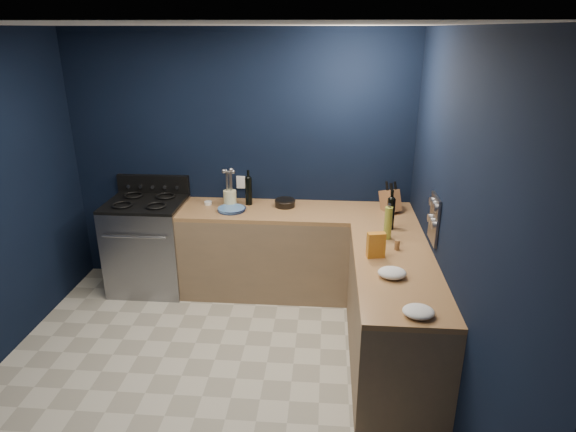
# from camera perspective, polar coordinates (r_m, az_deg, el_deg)

# --- Properties ---
(floor) EXTENTS (3.50, 3.50, 0.02)m
(floor) POSITION_cam_1_polar(r_m,az_deg,el_deg) (4.16, -9.12, -17.97)
(floor) COLOR beige
(floor) RESTS_ON ground
(ceiling) EXTENTS (3.50, 3.50, 0.02)m
(ceiling) POSITION_cam_1_polar(r_m,az_deg,el_deg) (3.26, -11.90, 20.97)
(ceiling) COLOR silver
(ceiling) RESTS_ON ground
(wall_back) EXTENTS (3.50, 0.02, 2.60)m
(wall_back) POSITION_cam_1_polar(r_m,az_deg,el_deg) (5.13, -5.49, 6.32)
(wall_back) COLOR black
(wall_back) RESTS_ON ground
(wall_right) EXTENTS (0.02, 3.50, 2.60)m
(wall_right) POSITION_cam_1_polar(r_m,az_deg,el_deg) (3.50, 18.81, -1.78)
(wall_right) COLOR black
(wall_right) RESTS_ON ground
(wall_front) EXTENTS (3.50, 0.02, 2.60)m
(wall_front) POSITION_cam_1_polar(r_m,az_deg,el_deg) (2.07, -23.02, -19.26)
(wall_front) COLOR black
(wall_front) RESTS_ON ground
(cab_back) EXTENTS (2.30, 0.63, 0.86)m
(cab_back) POSITION_cam_1_polar(r_m,az_deg,el_deg) (5.06, 0.95, -4.30)
(cab_back) COLOR #85694B
(cab_back) RESTS_ON floor
(top_back) EXTENTS (2.30, 0.63, 0.04)m
(top_back) POSITION_cam_1_polar(r_m,az_deg,el_deg) (4.88, 0.99, 0.48)
(top_back) COLOR brown
(top_back) RESTS_ON cab_back
(cab_right) EXTENTS (0.63, 1.67, 0.86)m
(cab_right) POSITION_cam_1_polar(r_m,az_deg,el_deg) (4.08, 11.93, -11.47)
(cab_right) COLOR #85694B
(cab_right) RESTS_ON floor
(top_right) EXTENTS (0.63, 1.67, 0.04)m
(top_right) POSITION_cam_1_polar(r_m,az_deg,el_deg) (3.86, 12.42, -5.81)
(top_right) COLOR brown
(top_right) RESTS_ON cab_right
(gas_range) EXTENTS (0.76, 0.66, 0.92)m
(gas_range) POSITION_cam_1_polar(r_m,az_deg,el_deg) (5.34, -15.70, -3.37)
(gas_range) COLOR gray
(gas_range) RESTS_ON floor
(oven_door) EXTENTS (0.59, 0.02, 0.42)m
(oven_door) POSITION_cam_1_polar(r_m,az_deg,el_deg) (5.08, -16.86, -4.92)
(oven_door) COLOR black
(oven_door) RESTS_ON gas_range
(cooktop) EXTENTS (0.76, 0.66, 0.03)m
(cooktop) POSITION_cam_1_polar(r_m,az_deg,el_deg) (5.17, -16.21, 1.44)
(cooktop) COLOR black
(cooktop) RESTS_ON gas_range
(backguard) EXTENTS (0.76, 0.06, 0.20)m
(backguard) POSITION_cam_1_polar(r_m,az_deg,el_deg) (5.40, -15.25, 3.55)
(backguard) COLOR black
(backguard) RESTS_ON gas_range
(spice_panel) EXTENTS (0.02, 0.28, 0.38)m
(spice_panel) POSITION_cam_1_polar(r_m,az_deg,el_deg) (4.03, 16.50, -0.35)
(spice_panel) COLOR gray
(spice_panel) RESTS_ON wall_right
(wall_outlet) EXTENTS (0.09, 0.02, 0.13)m
(wall_outlet) POSITION_cam_1_polar(r_m,az_deg,el_deg) (5.17, -5.45, 3.90)
(wall_outlet) COLOR white
(wall_outlet) RESTS_ON wall_back
(plate_stack) EXTENTS (0.35, 0.35, 0.03)m
(plate_stack) POSITION_cam_1_polar(r_m,az_deg,el_deg) (4.88, -6.55, 0.77)
(plate_stack) COLOR teal
(plate_stack) RESTS_ON top_back
(ramekin) EXTENTS (0.10, 0.10, 0.03)m
(ramekin) POSITION_cam_1_polar(r_m,az_deg,el_deg) (5.09, -9.19, 1.49)
(ramekin) COLOR white
(ramekin) RESTS_ON top_back
(utensil_crock) EXTENTS (0.16, 0.16, 0.16)m
(utensil_crock) POSITION_cam_1_polar(r_m,az_deg,el_deg) (5.00, -6.71, 2.05)
(utensil_crock) COLOR beige
(utensil_crock) RESTS_ON top_back
(wine_bottle_back) EXTENTS (0.08, 0.08, 0.28)m
(wine_bottle_back) POSITION_cam_1_polar(r_m,az_deg,el_deg) (5.00, -4.56, 2.86)
(wine_bottle_back) COLOR black
(wine_bottle_back) RESTS_ON top_back
(lemon_basket) EXTENTS (0.26, 0.26, 0.08)m
(lemon_basket) POSITION_cam_1_polar(r_m,az_deg,el_deg) (4.96, -0.34, 1.52)
(lemon_basket) COLOR black
(lemon_basket) RESTS_ON top_back
(knife_block) EXTENTS (0.22, 0.27, 0.26)m
(knife_block) POSITION_cam_1_polar(r_m,az_deg,el_deg) (4.92, 11.69, 1.73)
(knife_block) COLOR brown
(knife_block) RESTS_ON top_back
(wine_bottle_right) EXTENTS (0.08, 0.08, 0.28)m
(wine_bottle_right) POSITION_cam_1_polar(r_m,az_deg,el_deg) (4.46, 11.75, 0.23)
(wine_bottle_right) COLOR black
(wine_bottle_right) RESTS_ON top_right
(oil_bottle) EXTENTS (0.08, 0.08, 0.28)m
(oil_bottle) POSITION_cam_1_polar(r_m,az_deg,el_deg) (4.25, 11.46, -0.80)
(oil_bottle) COLOR #949E34
(oil_bottle) RESTS_ON top_right
(spice_jar_near) EXTENTS (0.05, 0.05, 0.09)m
(spice_jar_near) POSITION_cam_1_polar(r_m,az_deg,el_deg) (4.19, 10.65, -2.49)
(spice_jar_near) COLOR olive
(spice_jar_near) RESTS_ON top_right
(spice_jar_far) EXTENTS (0.05, 0.05, 0.08)m
(spice_jar_far) POSITION_cam_1_polar(r_m,az_deg,el_deg) (4.09, 12.47, -3.27)
(spice_jar_far) COLOR olive
(spice_jar_far) RESTS_ON top_right
(crouton_bag) EXTENTS (0.15, 0.09, 0.20)m
(crouton_bag) POSITION_cam_1_polar(r_m,az_deg,el_deg) (3.91, 10.11, -3.32)
(crouton_bag) COLOR #AC1B1B
(crouton_bag) RESTS_ON top_right
(towel_front) EXTENTS (0.25, 0.23, 0.07)m
(towel_front) POSITION_cam_1_polar(r_m,az_deg,el_deg) (3.65, 11.91, -6.43)
(towel_front) COLOR white
(towel_front) RESTS_ON top_right
(towel_end) EXTENTS (0.24, 0.22, 0.06)m
(towel_end) POSITION_cam_1_polar(r_m,az_deg,el_deg) (3.23, 14.81, -10.60)
(towel_end) COLOR white
(towel_end) RESTS_ON top_right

